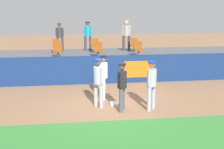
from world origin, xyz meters
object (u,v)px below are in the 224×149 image
object	(u,v)px
player_fielder_home	(103,74)
seat_back_left	(56,45)
seat_front_center	(98,49)
seat_back_right	(134,44)
spectator_casual	(88,34)
player_runner_visitor	(98,80)
seat_front_right	(138,48)
seat_front_left	(58,50)
seat_back_center	(95,45)
first_base	(115,103)
spectator_capped	(126,33)
spectator_hooded	(60,35)
player_coach_visitor	(152,82)
player_umpire	(122,84)

from	to	relation	value
player_fielder_home	seat_back_left	world-z (taller)	seat_back_left
seat_front_center	seat_back_right	bearing A→B (deg)	37.40
spectator_casual	player_runner_visitor	bearing A→B (deg)	80.55
seat_front_right	player_fielder_home	bearing A→B (deg)	-120.40
seat_front_left	player_fielder_home	bearing A→B (deg)	-63.52
seat_front_center	seat_back_center	bearing A→B (deg)	90.75
first_base	seat_front_left	size ratio (longest dim) A/B	0.48
player_runner_visitor	spectator_capped	xyz separation A→B (m)	(2.43, 7.52, 1.07)
first_base	spectator_hooded	world-z (taller)	spectator_hooded
seat_back_right	seat_back_left	bearing A→B (deg)	-180.00
seat_front_right	seat_back_center	bearing A→B (deg)	141.51
seat_back_center	spectator_capped	xyz separation A→B (m)	(2.02, 0.60, 0.61)
seat_back_left	player_coach_visitor	bearing A→B (deg)	-63.18
spectator_capped	seat_front_center	bearing A→B (deg)	55.89
first_base	seat_front_left	xyz separation A→B (m)	(-2.39, 4.91, 1.51)
seat_back_right	spectator_capped	size ratio (longest dim) A/B	0.45
player_fielder_home	player_runner_visitor	xyz separation A→B (m)	(-0.31, -1.08, 0.04)
player_fielder_home	spectator_hooded	world-z (taller)	spectator_hooded
first_base	player_umpire	bearing A→B (deg)	-80.39
seat_front_right	spectator_hooded	distance (m)	5.08
player_umpire	seat_front_left	bearing A→B (deg)	-135.64
seat_front_right	seat_back_right	bearing A→B (deg)	86.40
spectator_casual	player_fielder_home	bearing A→B (deg)	83.04
player_umpire	spectator_hooded	xyz separation A→B (m)	(-2.48, 8.27, 1.03)
player_runner_visitor	seat_front_right	world-z (taller)	seat_front_right
seat_front_center	seat_front_right	world-z (taller)	same
player_runner_visitor	seat_back_center	distance (m)	6.94
player_fielder_home	seat_back_left	size ratio (longest dim) A/B	2.18
spectator_capped	seat_front_left	bearing A→B (deg)	35.73
seat_back_left	seat_front_center	bearing A→B (deg)	-38.13
seat_back_right	seat_front_right	distance (m)	1.80
player_coach_visitor	spectator_capped	distance (m)	8.18
player_runner_visitor	spectator_capped	bearing A→B (deg)	129.32
player_coach_visitor	spectator_capped	bearing A→B (deg)	-141.80
seat_back_left	spectator_casual	size ratio (longest dim) A/B	0.47
seat_back_right	seat_front_right	xyz separation A→B (m)	(-0.11, -1.80, 0.00)
first_base	player_coach_visitor	world-z (taller)	player_coach_visitor
spectator_hooded	seat_front_center	bearing A→B (deg)	129.23
player_umpire	seat_back_center	size ratio (longest dim) A/B	2.16
seat_back_left	seat_back_right	bearing A→B (deg)	0.00
seat_back_right	seat_front_center	bearing A→B (deg)	-142.60
player_fielder_home	seat_back_center	xyz separation A→B (m)	(0.11, 5.84, 0.49)
first_base	seat_back_right	bearing A→B (deg)	72.58
seat_back_center	spectator_capped	world-z (taller)	spectator_capped
seat_front_right	seat_front_center	bearing A→B (deg)	180.00
player_runner_visitor	spectator_capped	distance (m)	7.98
first_base	seat_back_right	size ratio (longest dim) A/B	0.48
seat_back_center	seat_front_left	world-z (taller)	same
first_base	seat_front_right	xyz separation A→B (m)	(1.99, 4.91, 1.51)
player_coach_visitor	seat_back_left	xyz separation A→B (m)	(-3.79, 7.49, 0.46)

